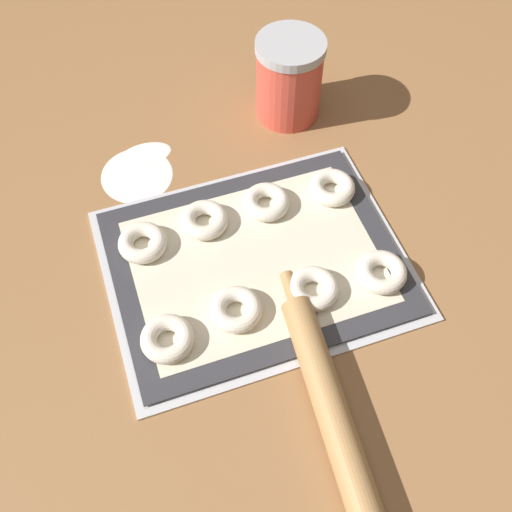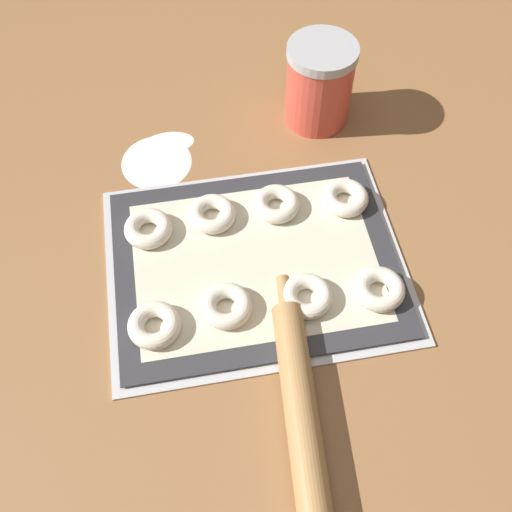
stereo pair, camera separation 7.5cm
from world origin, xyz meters
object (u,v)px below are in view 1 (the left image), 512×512
(bagel_back_far_right, at_px, (332,188))
(bagel_front_far_left, at_px, (167,339))
(bagel_back_far_left, at_px, (143,243))
(rolling_pin, at_px, (335,421))
(bagel_front_mid_left, at_px, (236,309))
(bagel_front_mid_right, at_px, (313,289))
(bagel_back_mid_left, at_px, (204,220))
(bagel_back_mid_right, at_px, (266,202))
(flour_canister, at_px, (289,79))
(baking_tray, at_px, (256,263))
(bagel_front_far_right, at_px, (382,272))

(bagel_back_far_right, bearing_deg, bagel_front_far_left, -151.40)
(bagel_back_far_left, relative_size, rolling_pin, 0.17)
(bagel_front_mid_left, height_order, bagel_front_mid_right, same)
(bagel_front_far_left, xyz_separation_m, bagel_back_far_right, (0.31, 0.17, 0.00))
(bagel_back_mid_left, xyz_separation_m, rolling_pin, (0.07, -0.35, -0.00))
(bagel_front_mid_right, relative_size, bagel_back_mid_left, 1.00)
(bagel_back_mid_left, height_order, bagel_back_mid_right, same)
(bagel_front_mid_right, distance_m, flour_canister, 0.38)
(bagel_front_mid_left, bearing_deg, bagel_back_far_left, 122.50)
(bagel_front_mid_right, distance_m, bagel_back_mid_left, 0.20)
(flour_canister, bearing_deg, baking_tray, -118.75)
(bagel_back_far_right, bearing_deg, flour_canister, 89.16)
(bagel_front_far_left, xyz_separation_m, bagel_back_mid_left, (0.10, 0.17, 0.00))
(bagel_back_mid_right, xyz_separation_m, bagel_back_far_right, (0.11, -0.01, 0.00))
(bagel_front_mid_right, distance_m, bagel_front_far_right, 0.10)
(bagel_back_far_right, bearing_deg, bagel_front_far_right, -88.19)
(baking_tray, distance_m, rolling_pin, 0.26)
(baking_tray, height_order, flour_canister, flour_canister)
(bagel_back_mid_left, bearing_deg, bagel_back_far_left, -173.85)
(bagel_back_far_right, bearing_deg, bagel_back_mid_right, 176.47)
(rolling_pin, bearing_deg, bagel_front_mid_left, 109.83)
(flour_canister, bearing_deg, bagel_front_mid_left, -120.40)
(bagel_front_mid_right, distance_m, bagel_back_mid_right, 0.17)
(baking_tray, xyz_separation_m, rolling_pin, (0.01, -0.26, 0.02))
(bagel_back_mid_left, height_order, flour_canister, flour_canister)
(baking_tray, xyz_separation_m, bagel_front_mid_left, (-0.05, -0.07, 0.02))
(bagel_back_far_right, bearing_deg, bagel_back_mid_left, 178.75)
(bagel_back_far_right, relative_size, rolling_pin, 0.17)
(baking_tray, distance_m, bagel_back_far_left, 0.17)
(bagel_back_far_left, distance_m, bagel_back_far_right, 0.31)
(bagel_front_mid_right, bearing_deg, flour_canister, 74.71)
(flour_canister, bearing_deg, bagel_back_mid_right, -119.09)
(bagel_front_far_left, height_order, bagel_back_far_left, same)
(bagel_back_far_right, bearing_deg, bagel_back_far_left, -178.87)
(baking_tray, distance_m, bagel_back_far_right, 0.18)
(bagel_front_far_left, bearing_deg, bagel_back_mid_left, 59.48)
(bagel_front_mid_left, height_order, rolling_pin, rolling_pin)
(bagel_front_far_right, distance_m, bagel_back_far_left, 0.35)
(bagel_front_far_left, xyz_separation_m, bagel_front_far_right, (0.32, 0.00, 0.00))
(baking_tray, bearing_deg, bagel_back_far_left, 153.01)
(bagel_front_mid_left, relative_size, bagel_back_far_right, 1.00)
(bagel_back_far_left, xyz_separation_m, flour_canister, (0.31, 0.21, 0.05))
(bagel_back_mid_right, bearing_deg, bagel_front_mid_left, -121.96)
(bagel_back_far_left, distance_m, rolling_pin, 0.37)
(bagel_front_far_left, relative_size, rolling_pin, 0.17)
(baking_tray, distance_m, flour_canister, 0.34)
(bagel_front_mid_right, bearing_deg, bagel_back_far_right, 58.86)
(bagel_front_mid_left, bearing_deg, bagel_front_mid_right, -2.11)
(bagel_back_mid_right, height_order, flour_canister, flour_canister)
(bagel_back_mid_right, bearing_deg, baking_tray, -117.98)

